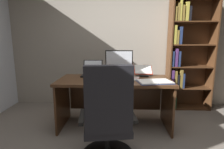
% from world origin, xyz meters
% --- Properties ---
extents(wall_back, '(5.35, 0.12, 2.59)m').
position_xyz_m(wall_back, '(0.00, 1.98, 1.30)').
color(wall_back, '#A89E8E').
rests_on(wall_back, ground).
extents(desk, '(1.69, 0.76, 0.76)m').
position_xyz_m(desk, '(-0.24, 0.97, 0.55)').
color(desk, '#4C2D19').
rests_on(desk, ground).
extents(bookshelf, '(0.83, 0.32, 2.09)m').
position_xyz_m(bookshelf, '(1.09, 1.75, 1.05)').
color(bookshelf, '#4C2D19').
rests_on(bookshelf, ground).
extents(office_chair, '(0.66, 0.60, 1.11)m').
position_xyz_m(office_chair, '(-0.29, 0.01, 0.47)').
color(office_chair, black).
rests_on(office_chair, ground).
extents(monitor, '(0.44, 0.16, 0.42)m').
position_xyz_m(monitor, '(-0.17, 1.14, 0.97)').
color(monitor, black).
rests_on(monitor, desk).
extents(laptop, '(0.33, 0.33, 0.24)m').
position_xyz_m(laptop, '(-0.62, 1.15, 0.81)').
color(laptop, black).
rests_on(laptop, desk).
extents(keyboard, '(0.42, 0.15, 0.02)m').
position_xyz_m(keyboard, '(-0.17, 0.74, 0.77)').
color(keyboard, black).
rests_on(keyboard, desk).
extents(computer_mouse, '(0.06, 0.10, 0.04)m').
position_xyz_m(computer_mouse, '(-0.47, 0.74, 0.78)').
color(computer_mouse, black).
rests_on(computer_mouse, desk).
extents(reading_stand_with_book, '(0.30, 0.28, 0.16)m').
position_xyz_m(reading_stand_with_book, '(0.23, 1.21, 0.84)').
color(reading_stand_with_book, black).
rests_on(reading_stand_with_book, desk).
extents(open_binder, '(0.51, 0.38, 0.02)m').
position_xyz_m(open_binder, '(0.32, 0.69, 0.77)').
color(open_binder, navy).
rests_on(open_binder, desk).
extents(notepad, '(0.18, 0.23, 0.01)m').
position_xyz_m(notepad, '(0.05, 0.92, 0.76)').
color(notepad, white).
rests_on(notepad, desk).
extents(pen, '(0.14, 0.05, 0.01)m').
position_xyz_m(pen, '(0.07, 0.92, 0.77)').
color(pen, maroon).
rests_on(pen, notepad).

